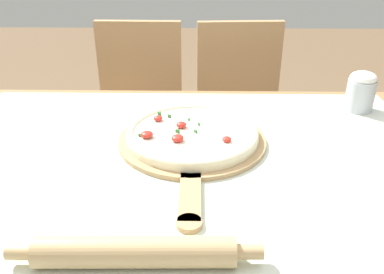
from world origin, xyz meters
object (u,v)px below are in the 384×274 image
at_px(pizza_peel, 192,143).
at_px(flour_cup, 361,91).
at_px(pizza, 192,133).
at_px(chair_right, 240,110).
at_px(rolling_pin, 135,252).
at_px(chair_left, 139,109).

bearing_deg(pizza_peel, flour_cup, 25.36).
bearing_deg(pizza_peel, pizza, 92.13).
distance_m(chair_right, flour_cup, 0.69).
distance_m(pizza, flour_cup, 0.55).
relative_size(pizza_peel, rolling_pin, 1.32).
bearing_deg(chair_right, pizza, -108.53).
xyz_separation_m(rolling_pin, chair_right, (0.29, 1.20, -0.27)).
bearing_deg(flour_cup, chair_left, 144.16).
relative_size(chair_right, flour_cup, 7.42).
xyz_separation_m(pizza, chair_left, (-0.26, 0.77, -0.26)).
xyz_separation_m(pizza_peel, chair_right, (0.20, 0.79, -0.25)).
xyz_separation_m(pizza_peel, flour_cup, (0.50, 0.24, 0.06)).
bearing_deg(rolling_pin, pizza_peel, 78.35).
height_order(chair_left, flour_cup, chair_left).
xyz_separation_m(chair_left, flour_cup, (0.76, -0.55, 0.30)).
height_order(pizza, chair_left, chair_left).
bearing_deg(chair_left, pizza_peel, -70.97).
bearing_deg(flour_cup, chair_right, 118.74).
relative_size(chair_left, flour_cup, 7.42).
xyz_separation_m(pizza, rolling_pin, (-0.09, -0.43, 0.00)).
distance_m(pizza_peel, rolling_pin, 0.43).
height_order(pizza, rolling_pin, rolling_pin).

